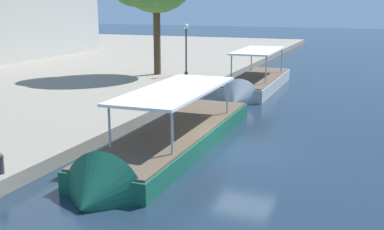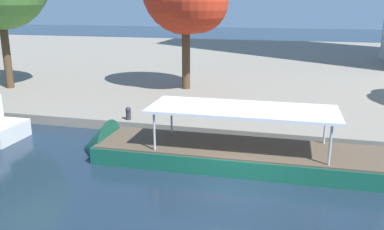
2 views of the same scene
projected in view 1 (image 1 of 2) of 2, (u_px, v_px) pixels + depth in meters
ground_plane at (245, 152)px, 21.09m from camera, size 220.00×220.00×0.00m
tour_boat_1 at (166, 147)px, 20.90m from camera, size 14.55×3.52×3.99m
tour_boat_2 at (254, 87)px, 35.58m from camera, size 12.22×3.25×4.16m
lamp_post at (186, 44)px, 38.91m from camera, size 0.39×0.39×4.15m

